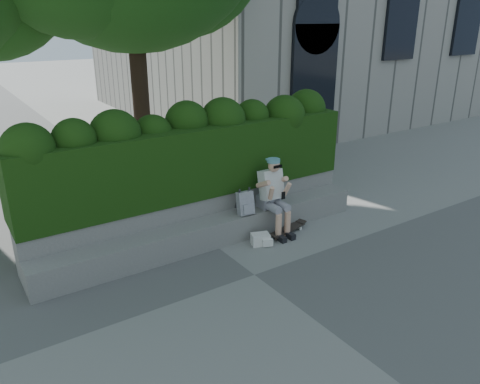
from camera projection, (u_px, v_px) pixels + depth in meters
ground at (254, 275)px, 7.10m from camera, size 80.00×80.00×0.00m
bench_ledge at (212, 232)px, 8.00m from camera, size 6.00×0.45×0.45m
planter_wall at (199, 215)px, 8.32m from camera, size 6.00×0.50×0.75m
hedge at (191, 159)px, 8.15m from camera, size 6.00×1.00×1.20m
person at (273, 193)px, 8.27m from camera, size 0.40×0.76×1.38m
skateboard at (287, 230)px, 8.44m from camera, size 0.85×0.39×0.09m
backpack_plaid at (245, 203)px, 8.09m from camera, size 0.29×0.18×0.41m
backpack_ground at (260, 239)px, 8.02m from camera, size 0.36×0.30×0.20m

